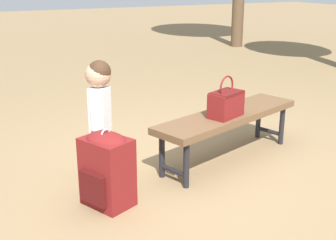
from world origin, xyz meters
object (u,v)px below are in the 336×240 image
park_bench (228,119)px  child_standing (100,102)px  backpack_large (107,167)px  handbag (226,103)px

park_bench → child_standing: bearing=-6.6°
park_bench → backpack_large: backpack_large is taller
park_bench → child_standing: (1.17, -0.14, 0.28)m
handbag → child_standing: bearing=-11.8°
park_bench → handbag: handbag is taller
handbag → child_standing: (1.07, -0.22, 0.10)m
park_bench → backpack_large: (1.29, 0.29, -0.10)m
park_bench → backpack_large: 1.32m
park_bench → handbag: size_ratio=4.48×
handbag → backpack_large: handbag is taller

